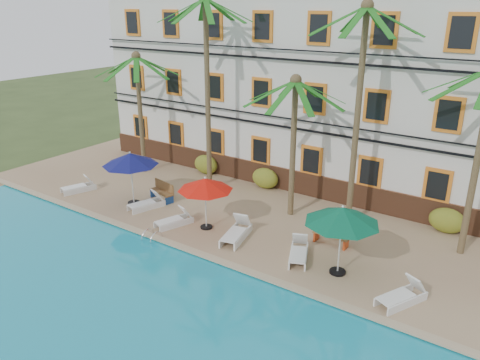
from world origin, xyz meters
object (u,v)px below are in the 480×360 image
Objects in this scene: palm_b at (207,72)px; umbrella_green at (342,216)px; lounger_d at (236,232)px; pool_ladder at (152,238)px; lounger_c at (174,220)px; lounger_f at (402,295)px; umbrella_blue at (130,159)px; lounger_b at (147,203)px; palm_d at (360,90)px; palm_a at (139,95)px; palm_c at (294,125)px; bench_left at (163,191)px; lounger_a at (79,186)px; lounger_e at (299,252)px; umbrella_red at (205,185)px.

umbrella_green is (8.99, -3.91, -3.84)m from palm_b.
lounger_d reaches higher than pool_ladder.
pool_ladder is (0.07, -1.48, -0.26)m from lounger_c.
lounger_f is at bearing -0.46° from lounger_c.
lounger_b is (0.95, -0.03, -2.02)m from umbrella_blue.
lounger_d is at bearing -129.12° from palm_d.
umbrella_blue is 1.44× the size of lounger_b.
palm_d is (12.58, 0.17, 1.47)m from palm_a.
palm_c is (5.08, -0.38, -1.88)m from palm_b.
pool_ladder is at bearing -53.12° from bench_left.
umbrella_blue is (-6.95, -3.30, -1.97)m from palm_c.
lounger_a is (-3.56, -0.48, -2.03)m from umbrella_blue.
lounger_a is (-0.54, -4.19, -4.22)m from palm_a.
palm_c is 8.70× the size of pool_ladder.
lounger_d is (9.84, 0.33, 0.04)m from lounger_a.
lounger_f is 10.09m from pool_ladder.
umbrella_blue is at bearing 178.15° from lounger_b.
palm_a reaches higher than lounger_e.
umbrella_green is at bearing -1.00° from lounger_d.
lounger_f is 2.59× the size of pool_ladder.
palm_c is 7.80m from pool_ladder.
lounger_e is (8.24, -0.08, 0.01)m from lounger_b.
palm_b reaches higher than lounger_d.
umbrella_green is 2.63m from lounger_e.
bench_left is at bearing 94.77° from lounger_b.
lounger_b is 0.97× the size of lounger_e.
lounger_f is at bearing -8.64° from lounger_e.
umbrella_red reaches higher than lounger_a.
umbrella_red is 1.24× the size of lounger_f.
palm_b reaches higher than lounger_b.
lounger_c is at bearing -11.42° from umbrella_blue.
umbrella_red is at bearing 177.03° from lounger_d.
umbrella_blue is 6.59m from lounger_d.
umbrella_blue is at bearing -116.97° from palm_b.
palm_b is 9.02m from lounger_a.
palm_a reaches higher than lounger_c.
bench_left is (-0.10, 1.22, 0.20)m from lounger_b.
umbrella_blue reaches higher than umbrella_red.
palm_b reaches higher than umbrella_blue.
bench_left is (0.85, 1.19, -1.82)m from umbrella_blue.
umbrella_red is (-2.34, -3.37, -2.22)m from palm_c.
palm_c is 4.14× the size of bench_left.
lounger_e is 4.19m from lounger_f.
palm_d reaches higher than bench_left.
bench_left is at bearing 20.77° from lounger_a.
lounger_e is at bearing 1.65° from lounger_a.
umbrella_red is 1.25× the size of lounger_e.
lounger_b reaches higher than lounger_a.
palm_d is at bearing 129.18° from lounger_f.
lounger_d is at bearing 179.00° from umbrella_green.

